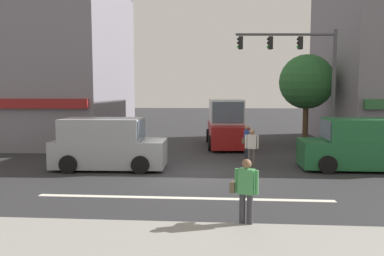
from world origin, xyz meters
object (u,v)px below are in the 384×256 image
at_px(van_waiting_far, 108,145).
at_px(utility_pole_near_left, 66,83).
at_px(pedestrian_far_side, 252,147).
at_px(street_tree, 307,82).
at_px(box_truck_parked_curbside, 226,125).
at_px(pedestrian_mid_crossing, 247,141).
at_px(traffic_light_mast, 307,69).
at_px(pedestrian_foreground_with_bag, 245,190).
at_px(van_crossing_leftbound, 360,145).

bearing_deg(van_waiting_far, utility_pole_near_left, 128.05).
distance_m(van_waiting_far, pedestrian_far_side, 5.98).
height_order(street_tree, box_truck_parked_curbside, street_tree).
bearing_deg(box_truck_parked_curbside, pedestrian_mid_crossing, -80.21).
height_order(utility_pole_near_left, traffic_light_mast, utility_pole_near_left).
xyz_separation_m(street_tree, traffic_light_mast, (-0.81, -3.67, 0.53)).
relative_size(van_waiting_far, pedestrian_foreground_with_bag, 2.79).
bearing_deg(pedestrian_mid_crossing, utility_pole_near_left, 165.34).
distance_m(street_tree, van_crossing_leftbound, 7.25).
height_order(pedestrian_foreground_with_bag, pedestrian_far_side, same).
xyz_separation_m(utility_pole_near_left, box_truck_parked_curbside, (8.70, 2.52, -2.42)).
bearing_deg(traffic_light_mast, pedestrian_mid_crossing, -154.81).
bearing_deg(pedestrian_far_side, traffic_light_mast, 48.12).
xyz_separation_m(van_waiting_far, pedestrian_foreground_with_bag, (5.24, -6.56, -0.05)).
bearing_deg(pedestrian_mid_crossing, street_tree, 53.25).
xyz_separation_m(box_truck_parked_curbside, van_waiting_far, (-5.02, -7.22, -0.25)).
xyz_separation_m(traffic_light_mast, van_crossing_leftbound, (1.54, -2.99, -3.30)).
distance_m(utility_pole_near_left, box_truck_parked_curbside, 9.38).
bearing_deg(van_crossing_leftbound, utility_pole_near_left, 163.79).
bearing_deg(van_crossing_leftbound, traffic_light_mast, 117.22).
height_order(box_truck_parked_curbside, pedestrian_mid_crossing, box_truck_parked_curbside).
bearing_deg(traffic_light_mast, van_waiting_far, -157.87).
bearing_deg(street_tree, pedestrian_far_side, -118.23).
bearing_deg(pedestrian_far_side, van_crossing_leftbound, 3.06).
xyz_separation_m(box_truck_parked_curbside, pedestrian_foreground_with_bag, (0.22, -13.78, -0.30)).
distance_m(traffic_light_mast, pedestrian_foreground_with_bag, 11.30).
distance_m(street_tree, van_waiting_far, 12.41).
bearing_deg(van_waiting_far, pedestrian_far_side, 3.60).
relative_size(traffic_light_mast, box_truck_parked_curbside, 1.08).
height_order(van_waiting_far, pedestrian_foreground_with_bag, van_waiting_far).
distance_m(traffic_light_mast, pedestrian_far_side, 5.48).
distance_m(street_tree, traffic_light_mast, 3.80).
bearing_deg(van_waiting_far, box_truck_parked_curbside, 55.21).
height_order(utility_pole_near_left, pedestrian_far_side, utility_pole_near_left).
bearing_deg(box_truck_parked_curbside, van_crossing_leftbound, -50.86).
relative_size(box_truck_parked_curbside, pedestrian_foreground_with_bag, 3.42).
height_order(pedestrian_mid_crossing, pedestrian_far_side, same).
height_order(street_tree, van_crossing_leftbound, street_tree).
bearing_deg(street_tree, van_crossing_leftbound, -83.75).
bearing_deg(utility_pole_near_left, pedestrian_foreground_with_bag, -51.63).
distance_m(traffic_light_mast, van_waiting_far, 10.12).
bearing_deg(van_waiting_far, traffic_light_mast, 22.13).
xyz_separation_m(utility_pole_near_left, pedestrian_foreground_with_bag, (8.92, -11.27, -2.72)).
xyz_separation_m(street_tree, van_waiting_far, (-9.67, -7.27, -2.76)).
relative_size(traffic_light_mast, pedestrian_far_side, 3.71).
height_order(box_truck_parked_curbside, pedestrian_far_side, box_truck_parked_curbside).
distance_m(box_truck_parked_curbside, pedestrian_mid_crossing, 5.10).
bearing_deg(traffic_light_mast, utility_pole_near_left, 174.97).
bearing_deg(box_truck_parked_curbside, traffic_light_mast, -43.29).
bearing_deg(pedestrian_foreground_with_bag, pedestrian_far_side, 83.98).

